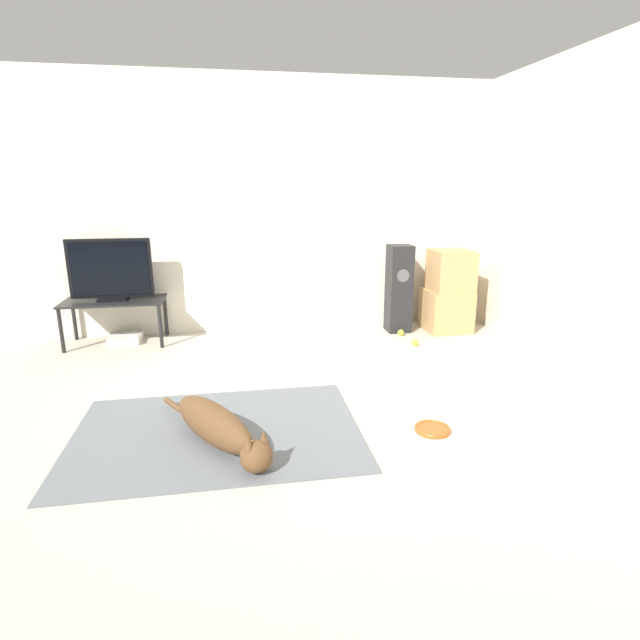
# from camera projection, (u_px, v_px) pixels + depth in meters

# --- Properties ---
(ground_plane) EXTENTS (12.00, 12.00, 0.00)m
(ground_plane) POSITION_uv_depth(u_px,v_px,m) (261.00, 414.00, 3.40)
(ground_plane) COLOR #BCB29E
(wall_back) EXTENTS (8.00, 0.06, 2.55)m
(wall_back) POSITION_uv_depth(u_px,v_px,m) (245.00, 208.00, 5.06)
(wall_back) COLOR silver
(wall_back) RESTS_ON ground_plane
(wall_right) EXTENTS (0.06, 8.00, 2.55)m
(wall_right) POSITION_uv_depth(u_px,v_px,m) (628.00, 220.00, 3.49)
(wall_right) COLOR silver
(wall_right) RESTS_ON ground_plane
(area_rug) EXTENTS (1.78, 1.24, 0.01)m
(area_rug) POSITION_uv_depth(u_px,v_px,m) (217.00, 432.00, 3.14)
(area_rug) COLOR slate
(area_rug) RESTS_ON ground_plane
(dog) EXTENTS (0.69, 1.02, 0.24)m
(dog) POSITION_uv_depth(u_px,v_px,m) (219.00, 427.00, 2.95)
(dog) COLOR brown
(dog) RESTS_ON area_rug
(frisbee) EXTENTS (0.23, 0.23, 0.03)m
(frisbee) POSITION_uv_depth(u_px,v_px,m) (433.00, 429.00, 3.17)
(frisbee) COLOR #DB511E
(frisbee) RESTS_ON ground_plane
(cardboard_box_lower) EXTENTS (0.45, 0.46, 0.43)m
(cardboard_box_lower) POSITION_uv_depth(u_px,v_px,m) (446.00, 310.00, 5.31)
(cardboard_box_lower) COLOR tan
(cardboard_box_lower) RESTS_ON ground_plane
(cardboard_box_upper) EXTENTS (0.40, 0.41, 0.43)m
(cardboard_box_upper) POSITION_uv_depth(u_px,v_px,m) (451.00, 271.00, 5.18)
(cardboard_box_upper) COLOR tan
(cardboard_box_upper) RESTS_ON cardboard_box_lower
(floor_speaker) EXTENTS (0.24, 0.24, 0.91)m
(floor_speaker) POSITION_uv_depth(u_px,v_px,m) (399.00, 289.00, 5.21)
(floor_speaker) COLOR black
(floor_speaker) RESTS_ON ground_plane
(tv_stand) EXTENTS (0.94, 0.46, 0.44)m
(tv_stand) POSITION_uv_depth(u_px,v_px,m) (114.00, 305.00, 4.80)
(tv_stand) COLOR black
(tv_stand) RESTS_ON ground_plane
(tv) EXTENTS (0.76, 0.20, 0.59)m
(tv) POSITION_uv_depth(u_px,v_px,m) (110.00, 270.00, 4.71)
(tv) COLOR black
(tv) RESTS_ON tv_stand
(tennis_ball_by_boxes) EXTENTS (0.07, 0.07, 0.07)m
(tennis_ball_by_boxes) POSITION_uv_depth(u_px,v_px,m) (415.00, 342.00, 4.83)
(tennis_ball_by_boxes) COLOR #C6E033
(tennis_ball_by_boxes) RESTS_ON ground_plane
(tennis_ball_near_speaker) EXTENTS (0.07, 0.07, 0.07)m
(tennis_ball_near_speaker) POSITION_uv_depth(u_px,v_px,m) (401.00, 333.00, 5.14)
(tennis_ball_near_speaker) COLOR #C6E033
(tennis_ball_near_speaker) RESTS_ON ground_plane
(game_console) EXTENTS (0.29, 0.29, 0.07)m
(game_console) POSITION_uv_depth(u_px,v_px,m) (125.00, 338.00, 4.94)
(game_console) COLOR white
(game_console) RESTS_ON ground_plane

